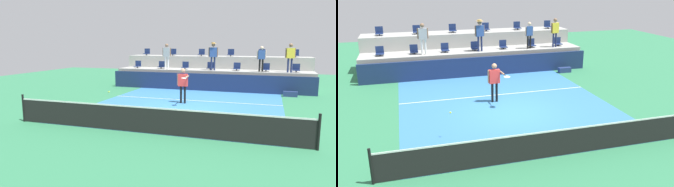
% 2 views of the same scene
% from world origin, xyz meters
% --- Properties ---
extents(ground_plane, '(40.00, 40.00, 0.00)m').
position_xyz_m(ground_plane, '(0.00, 0.00, 0.00)').
color(ground_plane, '#2D754C').
extents(court_inner_paint, '(9.00, 10.00, 0.01)m').
position_xyz_m(court_inner_paint, '(0.00, 1.00, 0.00)').
color(court_inner_paint, teal).
rests_on(court_inner_paint, ground_plane).
extents(court_service_line, '(9.00, 0.06, 0.00)m').
position_xyz_m(court_service_line, '(0.00, 2.40, 0.01)').
color(court_service_line, white).
rests_on(court_service_line, ground_plane).
extents(tennis_net, '(10.48, 0.08, 1.07)m').
position_xyz_m(tennis_net, '(0.00, -4.00, 0.50)').
color(tennis_net, black).
rests_on(tennis_net, ground_plane).
extents(sponsor_backboard, '(13.00, 0.16, 1.10)m').
position_xyz_m(sponsor_backboard, '(0.00, 6.00, 0.55)').
color(sponsor_backboard, navy).
rests_on(sponsor_backboard, ground_plane).
extents(seating_tier_lower, '(13.00, 1.80, 1.25)m').
position_xyz_m(seating_tier_lower, '(0.00, 7.30, 0.62)').
color(seating_tier_lower, '#9E9E99').
rests_on(seating_tier_lower, ground_plane).
extents(seating_tier_upper, '(13.00, 1.80, 2.10)m').
position_xyz_m(seating_tier_upper, '(0.00, 9.10, 1.05)').
color(seating_tier_upper, '#9E9E99').
rests_on(seating_tier_upper, ground_plane).
extents(stadium_chair_lower_far_left, '(0.44, 0.40, 0.52)m').
position_xyz_m(stadium_chair_lower_far_left, '(-5.35, 7.23, 1.46)').
color(stadium_chair_lower_far_left, '#2D2D33').
rests_on(stadium_chair_lower_far_left, seating_tier_lower).
extents(stadium_chair_lower_left, '(0.44, 0.40, 0.52)m').
position_xyz_m(stadium_chair_lower_left, '(-3.52, 7.23, 1.46)').
color(stadium_chair_lower_left, '#2D2D33').
rests_on(stadium_chair_lower_left, seating_tier_lower).
extents(stadium_chair_lower_mid_left, '(0.44, 0.40, 0.52)m').
position_xyz_m(stadium_chair_lower_mid_left, '(-1.77, 7.23, 1.46)').
color(stadium_chair_lower_mid_left, '#2D2D33').
rests_on(stadium_chair_lower_mid_left, seating_tier_lower).
extents(stadium_chair_lower_center, '(0.44, 0.40, 0.52)m').
position_xyz_m(stadium_chair_lower_center, '(-0.01, 7.23, 1.46)').
color(stadium_chair_lower_center, '#2D2D33').
rests_on(stadium_chair_lower_center, seating_tier_lower).
extents(stadium_chair_lower_mid_right, '(0.44, 0.40, 0.52)m').
position_xyz_m(stadium_chair_lower_mid_right, '(1.74, 7.23, 1.46)').
color(stadium_chair_lower_mid_right, '#2D2D33').
rests_on(stadium_chair_lower_mid_right, seating_tier_lower).
extents(stadium_chair_lower_right, '(0.44, 0.40, 0.52)m').
position_xyz_m(stadium_chair_lower_right, '(3.56, 7.23, 1.46)').
color(stadium_chair_lower_right, '#2D2D33').
rests_on(stadium_chair_lower_right, seating_tier_lower).
extents(stadium_chair_lower_far_right, '(0.44, 0.40, 0.52)m').
position_xyz_m(stadium_chair_lower_far_right, '(5.34, 7.23, 1.46)').
color(stadium_chair_lower_far_right, '#2D2D33').
rests_on(stadium_chair_lower_far_right, seating_tier_lower).
extents(stadium_chair_upper_far_left, '(0.44, 0.40, 0.52)m').
position_xyz_m(stadium_chair_upper_far_left, '(-5.36, 9.03, 2.31)').
color(stadium_chair_upper_far_left, '#2D2D33').
rests_on(stadium_chair_upper_far_left, seating_tier_upper).
extents(stadium_chair_upper_left, '(0.44, 0.40, 0.52)m').
position_xyz_m(stadium_chair_upper_left, '(-3.21, 9.03, 2.31)').
color(stadium_chair_upper_left, '#2D2D33').
rests_on(stadium_chair_upper_left, seating_tier_upper).
extents(stadium_chair_upper_mid_left, '(0.44, 0.40, 0.52)m').
position_xyz_m(stadium_chair_upper_mid_left, '(-1.03, 9.03, 2.31)').
color(stadium_chair_upper_mid_left, '#2D2D33').
rests_on(stadium_chair_upper_mid_left, seating_tier_upper).
extents(stadium_chair_upper_mid_right, '(0.44, 0.40, 0.52)m').
position_xyz_m(stadium_chair_upper_mid_right, '(1.10, 9.03, 2.31)').
color(stadium_chair_upper_mid_right, '#2D2D33').
rests_on(stadium_chair_upper_mid_right, seating_tier_upper).
extents(stadium_chair_upper_right, '(0.44, 0.40, 0.52)m').
position_xyz_m(stadium_chair_upper_right, '(3.21, 9.03, 2.31)').
color(stadium_chair_upper_right, '#2D2D33').
rests_on(stadium_chair_upper_right, seating_tier_upper).
extents(stadium_chair_upper_far_right, '(0.44, 0.40, 0.52)m').
position_xyz_m(stadium_chair_upper_far_right, '(5.37, 9.03, 2.31)').
color(stadium_chair_upper_far_right, '#2D2D33').
rests_on(stadium_chair_upper_far_right, seating_tier_upper).
extents(tennis_player, '(0.75, 1.21, 1.78)m').
position_xyz_m(tennis_player, '(-0.32, 1.47, 1.10)').
color(tennis_player, black).
rests_on(tennis_player, ground_plane).
extents(spectator_in_grey, '(0.61, 0.24, 1.74)m').
position_xyz_m(spectator_in_grey, '(-2.99, 6.85, 2.31)').
color(spectator_in_grey, white).
rests_on(spectator_in_grey, seating_tier_lower).
extents(spectator_with_hat, '(0.62, 0.51, 1.84)m').
position_xyz_m(spectator_with_hat, '(0.22, 6.85, 2.40)').
color(spectator_with_hat, navy).
rests_on(spectator_with_hat, seating_tier_lower).
extents(spectator_in_white, '(0.57, 0.27, 1.60)m').
position_xyz_m(spectator_in_white, '(3.26, 6.85, 2.20)').
color(spectator_in_white, black).
rests_on(spectator_in_white, seating_tier_lower).
extents(spectator_leaning_on_rail, '(0.61, 0.28, 1.77)m').
position_xyz_m(spectator_leaning_on_rail, '(4.93, 6.85, 2.33)').
color(spectator_leaning_on_rail, navy).
rests_on(spectator_leaning_on_rail, seating_tier_lower).
extents(tennis_ball, '(0.07, 0.07, 0.07)m').
position_xyz_m(tennis_ball, '(-2.73, -1.71, 0.95)').
color(tennis_ball, '#CCE033').
extents(equipment_bag, '(0.76, 0.28, 0.30)m').
position_xyz_m(equipment_bag, '(4.98, 5.34, 0.15)').
color(equipment_bag, navy).
rests_on(equipment_bag, ground_plane).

